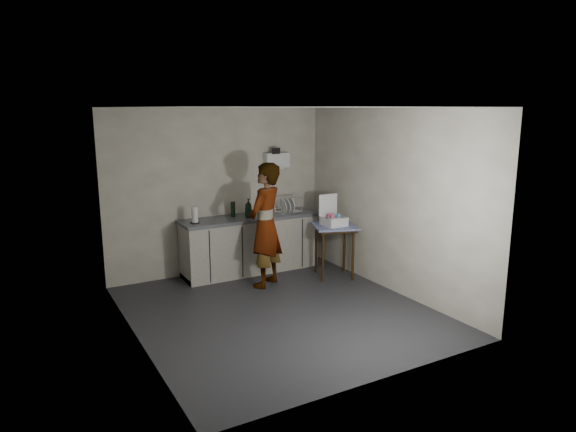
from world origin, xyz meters
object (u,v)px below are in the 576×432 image
kitchen_counter (250,246)px  dark_bottle (233,209)px  soda_can (250,212)px  paper_towel (195,215)px  dish_rack (288,209)px  soap_bottle (248,208)px  bakery_box (333,219)px  side_table (334,232)px  standing_man (265,225)px

kitchen_counter → dark_bottle: bearing=162.1°
kitchen_counter → soda_can: bearing=52.5°
kitchen_counter → paper_towel: 1.11m
dark_bottle → dish_rack: dish_rack is taller
soap_bottle → soda_can: size_ratio=2.68×
dish_rack → bakery_box: 0.88m
kitchen_counter → dish_rack: 0.86m
kitchen_counter → paper_towel: bearing=-176.6°
side_table → dark_bottle: dark_bottle is taller
side_table → soap_bottle: 1.39m
side_table → soap_bottle: (-1.09, 0.79, 0.34)m
bakery_box → soda_can: bearing=139.0°
side_table → dish_rack: (-0.36, 0.83, 0.26)m
kitchen_counter → bakery_box: size_ratio=4.84×
dish_rack → kitchen_counter: bearing=175.8°
standing_man → bakery_box: bearing=137.5°
kitchen_counter → dark_bottle: 0.66m
kitchen_counter → side_table: kitchen_counter is taller
side_table → dish_rack: bearing=133.2°
standing_man → soap_bottle: size_ratio=6.12×
standing_man → soap_bottle: standing_man is taller
standing_man → soda_can: standing_man is taller
paper_towel → standing_man: bearing=-38.4°
soda_can → dark_bottle: size_ratio=0.46×
soap_bottle → bakery_box: (1.07, -0.77, -0.13)m
side_table → standing_man: bearing=-168.2°
side_table → bakery_box: (-0.02, 0.02, 0.21)m
dark_bottle → bakery_box: bearing=-36.8°
kitchen_counter → bakery_box: bakery_box is taller
kitchen_counter → soap_bottle: size_ratio=7.48×
soap_bottle → dish_rack: bearing=3.2°
paper_towel → dish_rack: 1.60m
soda_can → dish_rack: dish_rack is taller
soda_can → bakery_box: size_ratio=0.24×
soap_bottle → soda_can: soap_bottle is taller
kitchen_counter → paper_towel: paper_towel is taller
soap_bottle → soda_can: (0.08, 0.11, -0.09)m
side_table → soap_bottle: soap_bottle is taller
standing_man → bakery_box: 1.11m
paper_towel → soap_bottle: bearing=-2.3°
side_table → bakery_box: 0.21m
side_table → soda_can: 1.37m
soda_can → dark_bottle: (-0.27, 0.06, 0.07)m
paper_towel → dish_rack: dish_rack is taller
kitchen_counter → soda_can: (0.02, 0.02, 0.54)m
kitchen_counter → soap_bottle: soap_bottle is taller
soda_can → paper_towel: size_ratio=0.45×
paper_towel → soda_can: bearing=4.7°
standing_man → dish_rack: (0.76, 0.67, 0.06)m
standing_man → paper_towel: standing_man is taller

